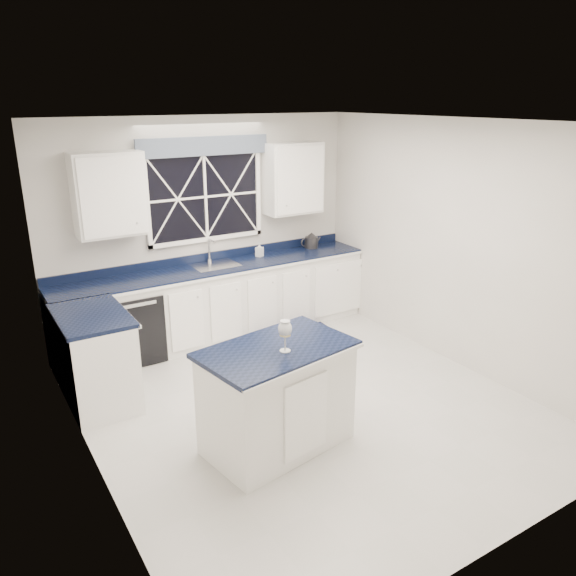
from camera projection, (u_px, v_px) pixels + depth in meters
ground at (304, 404)px, 5.58m from camera, size 4.50×4.50×0.00m
back_wall at (205, 228)px, 6.95m from camera, size 4.00×0.10×2.70m
base_cabinets at (199, 313)px, 6.70m from camera, size 3.99×1.60×0.90m
countertop at (217, 268)px, 6.85m from camera, size 3.98×0.64×0.04m
dishwasher at (132, 325)px, 6.46m from camera, size 0.60×0.58×0.82m
window at (205, 190)px, 6.75m from camera, size 1.65×0.09×1.26m
upper_cabinets at (209, 186)px, 6.63m from camera, size 3.10×0.34×0.90m
faucet at (210, 250)px, 6.95m from camera, size 0.05×0.20×0.30m
island at (277, 397)px, 4.78m from camera, size 1.37×0.95×0.94m
rug at (295, 340)px, 7.04m from camera, size 1.34×0.86×0.02m
kettle at (311, 241)px, 7.63m from camera, size 0.30×0.20×0.21m
wine_glass at (285, 330)px, 4.50m from camera, size 0.11×0.11×0.27m
soap_bottle at (259, 250)px, 7.22m from camera, size 0.11×0.11×0.18m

